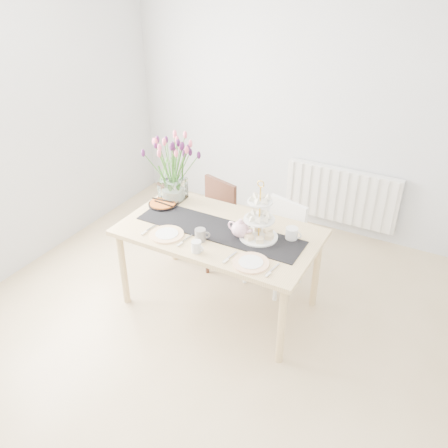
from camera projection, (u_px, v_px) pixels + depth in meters
The scene contains 15 objects.
room_shell at pixel (186, 197), 3.13m from camera, with size 4.50×4.50×4.50m.
radiator at pixel (341, 195), 5.01m from camera, with size 1.20×0.08×0.60m, color white.
dining_table at pixel (219, 238), 3.87m from camera, with size 1.60×0.90×0.75m.
chair_brown at pixel (213, 215), 4.62m from camera, with size 0.49×0.49×0.80m.
chair_white at pixel (280, 238), 4.27m from camera, with size 0.49×0.49×0.80m.
table_runner at pixel (219, 230), 3.82m from camera, with size 1.40×0.35×0.01m, color black.
tulip_vase at pixel (171, 159), 4.09m from camera, with size 0.71×0.71×0.62m.
cake_stand at pixel (259, 224), 3.66m from camera, with size 0.30×0.30×0.45m.
teapot at pixel (240, 229), 3.70m from camera, with size 0.23×0.19×0.15m, color white, non-canonical shape.
cream_jug at pixel (292, 234), 3.69m from camera, with size 0.10×0.10×0.10m, color white.
tart_tin at pixel (163, 204), 4.18m from camera, with size 0.26×0.26×0.03m.
mug_grey at pixel (200, 235), 3.67m from camera, with size 0.08×0.08×0.10m, color slate.
mug_white at pixel (196, 247), 3.54m from camera, with size 0.08×0.08×0.09m, color silver.
plate_left at pixel (167, 234), 3.76m from camera, with size 0.27×0.27×0.01m, color white.
plate_right at pixel (251, 263), 3.42m from camera, with size 0.27×0.27×0.01m, color white.
Camera 1 is at (1.55, -2.32, 2.75)m, focal length 38.00 mm.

